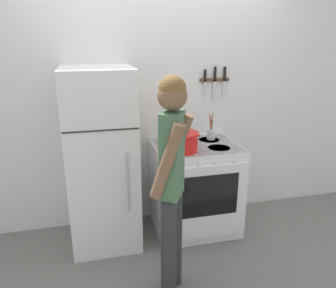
% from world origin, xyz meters
% --- Properties ---
extents(ground_plane, '(14.00, 14.00, 0.00)m').
position_xyz_m(ground_plane, '(0.00, 0.00, 0.00)').
color(ground_plane, slate).
extents(wall_back, '(10.00, 0.06, 2.55)m').
position_xyz_m(wall_back, '(0.00, 0.03, 1.27)').
color(wall_back, silver).
rests_on(wall_back, ground_plane).
extents(refrigerator, '(0.60, 0.67, 1.62)m').
position_xyz_m(refrigerator, '(-0.58, -0.32, 0.81)').
color(refrigerator, white).
rests_on(refrigerator, ground_plane).
extents(stove_range, '(0.80, 0.69, 0.88)m').
position_xyz_m(stove_range, '(0.30, -0.35, 0.45)').
color(stove_range, white).
rests_on(stove_range, ground_plane).
extents(dutch_oven_pot, '(0.34, 0.30, 0.20)m').
position_xyz_m(dutch_oven_pot, '(0.12, -0.45, 0.97)').
color(dutch_oven_pot, red).
rests_on(dutch_oven_pot, stove_range).
extents(tea_kettle, '(0.19, 0.15, 0.21)m').
position_xyz_m(tea_kettle, '(0.13, -0.19, 0.95)').
color(tea_kettle, silver).
rests_on(tea_kettle, stove_range).
extents(utensil_jar, '(0.08, 0.08, 0.27)m').
position_xyz_m(utensil_jar, '(0.50, -0.19, 0.95)').
color(utensil_jar, silver).
rests_on(utensil_jar, stove_range).
extents(person, '(0.37, 0.40, 1.63)m').
position_xyz_m(person, '(-0.14, -1.13, 0.93)').
color(person, '#2D2D30').
rests_on(person, ground_plane).
extents(wall_knife_strip, '(0.31, 0.03, 0.32)m').
position_xyz_m(wall_knife_strip, '(0.58, -0.02, 1.46)').
color(wall_knife_strip, brown).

